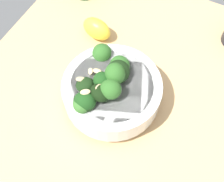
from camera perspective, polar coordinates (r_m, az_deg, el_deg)
The scene contains 3 objects.
ground_plane at distance 63.79cm, azimuth 3.75°, elevation -1.13°, with size 65.48×65.48×4.85cm, color tan.
bowl_of_broccoli at distance 56.33cm, azimuth -0.38°, elevation 0.31°, with size 18.84×18.84×11.43cm.
lemon_wedge at distance 68.28cm, azimuth -2.95°, elevation 11.84°, with size 7.02×4.07×4.98cm, color yellow.
Camera 1 is at (10.31, -29.12, 53.38)cm, focal length 47.55 mm.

